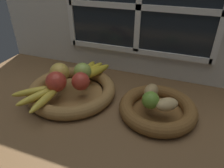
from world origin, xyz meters
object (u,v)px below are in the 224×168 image
(potato_oblong, at_px, (151,91))
(banana_bunch_front, at_px, (41,94))
(lime_near, at_px, (150,100))
(banana_bunch_back, at_px, (92,71))
(chili_pepper, at_px, (156,103))
(potato_small, at_px, (167,104))
(apple_red_front, at_px, (56,82))
(fruit_bowl_left, at_px, (72,90))
(apple_red_right, at_px, (81,81))
(apple_golden_left, at_px, (60,73))
(apple_green_back, at_px, (83,71))
(fruit_bowl_right, at_px, (158,109))

(potato_oblong, bearing_deg, banana_bunch_front, -159.04)
(potato_oblong, relative_size, lime_near, 1.21)
(banana_bunch_back, distance_m, chili_pepper, 0.33)
(potato_small, bearing_deg, banana_bunch_back, 157.42)
(apple_red_front, bearing_deg, potato_small, 3.66)
(fruit_bowl_left, relative_size, banana_bunch_front, 1.92)
(apple_red_right, xyz_separation_m, chili_pepper, (0.29, -0.01, -0.03))
(potato_small, bearing_deg, apple_golden_left, 174.68)
(potato_small, bearing_deg, apple_red_front, -176.34)
(potato_oblong, bearing_deg, lime_near, -81.35)
(apple_green_back, height_order, potato_small, apple_green_back)
(banana_bunch_front, relative_size, banana_bunch_back, 1.06)
(apple_red_right, relative_size, banana_bunch_back, 0.40)
(fruit_bowl_right, bearing_deg, apple_golden_left, 178.46)
(apple_golden_left, distance_m, potato_oblong, 0.37)
(banana_bunch_back, bearing_deg, potato_small, -22.58)
(fruit_bowl_left, bearing_deg, fruit_bowl_right, 0.00)
(apple_green_back, bearing_deg, potato_oblong, -6.29)
(fruit_bowl_right, bearing_deg, banana_bunch_front, -163.96)
(fruit_bowl_right, distance_m, apple_golden_left, 0.41)
(banana_bunch_back, bearing_deg, lime_near, -27.28)
(fruit_bowl_right, distance_m, apple_green_back, 0.33)
(banana_bunch_front, bearing_deg, apple_green_back, 65.47)
(fruit_bowl_right, distance_m, potato_oblong, 0.07)
(fruit_bowl_left, relative_size, banana_bunch_back, 2.04)
(fruit_bowl_left, height_order, apple_green_back, apple_green_back)
(potato_small, bearing_deg, fruit_bowl_left, 175.53)
(apple_golden_left, distance_m, lime_near, 0.38)
(apple_red_right, relative_size, potato_oblong, 0.97)
(potato_oblong, relative_size, chili_pepper, 0.69)
(banana_bunch_front, bearing_deg, lime_near, 11.94)
(apple_golden_left, height_order, apple_green_back, apple_golden_left)
(banana_bunch_front, height_order, lime_near, lime_near)
(apple_golden_left, distance_m, apple_red_front, 0.07)
(fruit_bowl_left, bearing_deg, banana_bunch_back, 70.36)
(banana_bunch_back, bearing_deg, apple_red_front, -112.26)
(fruit_bowl_left, relative_size, fruit_bowl_right, 1.28)
(fruit_bowl_left, bearing_deg, apple_golden_left, 169.03)
(apple_red_right, height_order, chili_pepper, apple_red_right)
(lime_near, bearing_deg, apple_golden_left, 173.01)
(fruit_bowl_left, height_order, potato_oblong, potato_oblong)
(potato_small, bearing_deg, fruit_bowl_right, 135.00)
(apple_red_front, bearing_deg, chili_pepper, 5.92)
(fruit_bowl_left, distance_m, lime_near, 0.33)
(lime_near, bearing_deg, chili_pepper, 45.85)
(apple_red_right, height_order, apple_green_back, apple_green_back)
(apple_golden_left, xyz_separation_m, banana_bunch_front, (0.00, -0.13, -0.03))
(chili_pepper, bearing_deg, apple_red_front, -163.76)
(apple_golden_left, bearing_deg, lime_near, -6.99)
(fruit_bowl_right, height_order, apple_red_front, apple_red_front)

